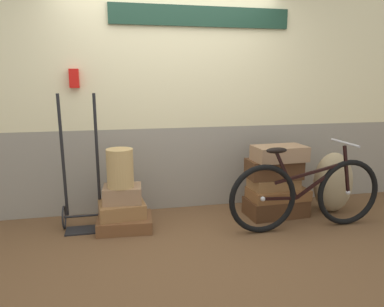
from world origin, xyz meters
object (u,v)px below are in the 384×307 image
at_px(suitcase_5, 274,183).
at_px(suitcase_6, 274,169).
at_px(suitcase_4, 278,194).
at_px(luggage_trolley, 82,195).
at_px(suitcase_0, 125,223).
at_px(suitcase_1, 122,209).
at_px(suitcase_7, 279,153).
at_px(bicycle, 306,194).
at_px(suitcase_3, 276,207).
at_px(burlap_sack, 333,182).
at_px(suitcase_2, 123,194).
at_px(wicker_basket, 120,168).

xyz_separation_m(suitcase_5, suitcase_6, (-0.00, 0.00, 0.17)).
height_order(suitcase_4, luggage_trolley, luggage_trolley).
relative_size(suitcase_0, suitcase_5, 1.04).
bearing_deg(suitcase_6, suitcase_1, -178.36).
xyz_separation_m(suitcase_7, luggage_trolley, (-2.14, 0.13, -0.37)).
bearing_deg(bicycle, suitcase_5, 110.00).
height_order(suitcase_0, bicycle, bicycle).
xyz_separation_m(suitcase_1, luggage_trolley, (-0.40, 0.08, 0.16)).
xyz_separation_m(suitcase_3, suitcase_7, (-0.00, -0.03, 0.63)).
height_order(suitcase_5, luggage_trolley, luggage_trolley).
bearing_deg(suitcase_7, suitcase_4, 54.14).
distance_m(suitcase_5, suitcase_6, 0.17).
bearing_deg(burlap_sack, suitcase_5, 176.30).
xyz_separation_m(suitcase_3, suitcase_4, (0.02, -0.01, 0.16)).
bearing_deg(suitcase_5, luggage_trolley, 173.15).
distance_m(suitcase_0, suitcase_6, 1.75).
xyz_separation_m(suitcase_0, burlap_sack, (2.42, 0.01, 0.29)).
height_order(suitcase_0, suitcase_7, suitcase_7).
bearing_deg(luggage_trolley, suitcase_5, -1.86).
bearing_deg(suitcase_4, suitcase_2, 176.91).
bearing_deg(suitcase_2, burlap_sack, 2.83).
relative_size(wicker_basket, bicycle, 0.24).
relative_size(suitcase_6, luggage_trolley, 0.42).
xyz_separation_m(suitcase_6, bicycle, (0.17, -0.45, -0.17)).
bearing_deg(wicker_basket, suitcase_3, 0.17).
distance_m(suitcase_5, bicycle, 0.47).
bearing_deg(burlap_sack, suitcase_6, 176.31).
xyz_separation_m(suitcase_0, bicycle, (1.85, -0.39, 0.31)).
distance_m(suitcase_7, burlap_sack, 0.80).
height_order(suitcase_2, suitcase_4, suitcase_2).
bearing_deg(luggage_trolley, burlap_sack, -2.33).
height_order(suitcase_3, burlap_sack, burlap_sack).
relative_size(luggage_trolley, bicycle, 0.83).
bearing_deg(suitcase_1, suitcase_2, 41.17).
height_order(suitcase_0, suitcase_1, suitcase_1).
height_order(wicker_basket, burlap_sack, wicker_basket).
bearing_deg(luggage_trolley, suitcase_3, -2.44).
distance_m(suitcase_6, wicker_basket, 1.71).
bearing_deg(suitcase_2, luggage_trolley, 174.35).
xyz_separation_m(wicker_basket, luggage_trolley, (-0.39, 0.10, -0.29)).
bearing_deg(suitcase_1, suitcase_5, -4.13).
bearing_deg(suitcase_7, wicker_basket, 176.29).
height_order(suitcase_3, bicycle, bicycle).
height_order(suitcase_4, suitcase_5, suitcase_5).
relative_size(suitcase_2, suitcase_6, 0.66).
height_order(suitcase_4, bicycle, bicycle).
xyz_separation_m(suitcase_6, wicker_basket, (-1.71, -0.03, 0.11)).
height_order(suitcase_6, bicycle, bicycle).
relative_size(suitcase_2, suitcase_5, 0.73).
relative_size(suitcase_2, suitcase_3, 0.58).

